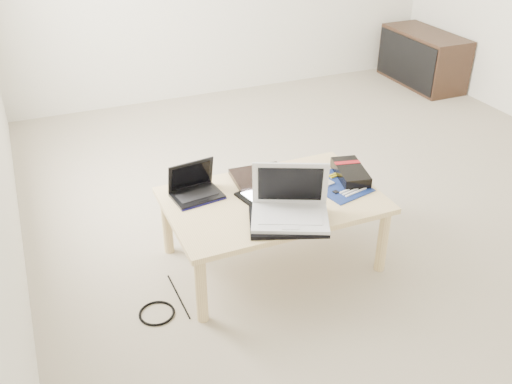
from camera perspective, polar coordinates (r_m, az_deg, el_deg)
name	(u,v)px	position (r m, az deg, el deg)	size (l,w,h in m)	color
ground	(335,185)	(3.91, 7.93, 0.68)	(4.00, 4.00, 0.00)	#AA9C8A
coffee_table	(273,206)	(2.98, 1.69, -1.38)	(1.10, 0.70, 0.40)	#E6CC8A
media_cabinet	(422,58)	(5.86, 16.29, 12.71)	(0.41, 0.90, 0.50)	#3C2518
book	(260,177)	(3.11, 0.36, 1.51)	(0.30, 0.26, 0.03)	black
netbook	(195,189)	(2.97, -6.10, 0.30)	(0.27, 0.21, 0.18)	black
tablet	(266,194)	(2.97, 1.05, -0.22)	(0.31, 0.26, 0.01)	black
remote	(301,187)	(3.03, 4.50, 0.46)	(0.07, 0.22, 0.02)	silver
neoprene_sleeve	(288,222)	(2.74, 3.21, -3.00)	(0.37, 0.27, 0.02)	black
white_laptop	(290,206)	(2.74, 3.41, -1.41)	(0.44, 0.39, 0.26)	silver
motherboard	(338,185)	(3.09, 8.20, 0.67)	(0.32, 0.36, 0.01)	#0D1A53
gpu_box	(350,173)	(3.16, 9.42, 1.93)	(0.20, 0.31, 0.06)	black
cable_coil	(261,206)	(2.86, 0.51, -1.45)	(0.11, 0.11, 0.01)	black
floor_cable_coil	(157,313)	(2.88, -9.89, -11.85)	(0.18, 0.18, 0.01)	black
floor_cable_trail	(178,296)	(2.96, -7.76, -10.29)	(0.01, 0.01, 0.36)	black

